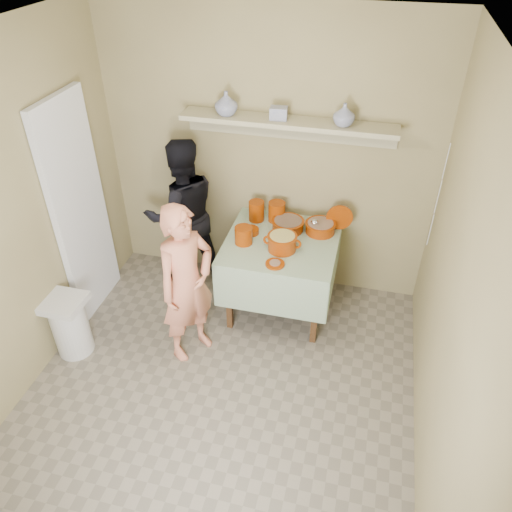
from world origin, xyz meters
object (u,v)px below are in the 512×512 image
(person_helper, at_px, (183,214))
(person_cook, at_px, (187,285))
(cazuela_rice, at_px, (282,241))
(serving_table, at_px, (281,252))
(trash_bin, at_px, (70,325))

(person_helper, bearing_deg, person_cook, 76.21)
(cazuela_rice, bearing_deg, serving_table, 102.14)
(person_helper, xyz_separation_m, cazuela_rice, (1.03, -0.36, 0.10))
(person_cook, xyz_separation_m, person_helper, (-0.39, 0.94, 0.04))
(serving_table, xyz_separation_m, trash_bin, (-1.60, -0.98, -0.36))
(cazuela_rice, distance_m, trash_bin, 1.92)
(serving_table, relative_size, cazuela_rice, 2.95)
(person_cook, height_order, person_helper, person_helper)
(person_cook, relative_size, person_helper, 0.95)
(cazuela_rice, bearing_deg, person_cook, -138.09)
(serving_table, bearing_deg, cazuela_rice, -77.86)
(person_cook, distance_m, cazuela_rice, 0.88)
(person_helper, height_order, trash_bin, person_helper)
(person_cook, xyz_separation_m, cazuela_rice, (0.65, 0.58, 0.14))
(person_cook, height_order, cazuela_rice, person_cook)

